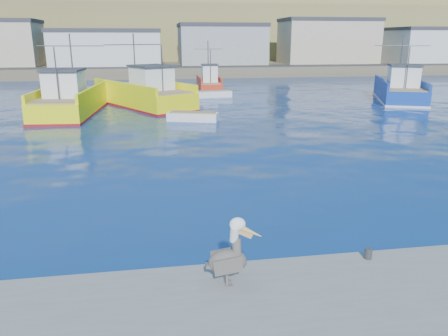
# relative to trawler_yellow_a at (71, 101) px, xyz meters

# --- Properties ---
(ground) EXTENTS (260.00, 260.00, 0.00)m
(ground) POSITION_rel_trawler_yellow_a_xyz_m (9.42, -25.47, -1.09)
(ground) COLOR navy
(ground) RESTS_ON ground
(dock_bollards) EXTENTS (36.20, 0.20, 0.30)m
(dock_bollards) POSITION_rel_trawler_yellow_a_xyz_m (10.02, -28.87, -0.44)
(dock_bollards) COLOR #4C4C4C
(dock_bollards) RESTS_ON dock
(far_shore) EXTENTS (200.00, 81.00, 24.00)m
(far_shore) POSITION_rel_trawler_yellow_a_xyz_m (9.43, 83.73, 7.89)
(far_shore) COLOR brown
(far_shore) RESTS_ON ground
(trawler_yellow_a) EXTENTS (5.57, 12.51, 6.63)m
(trawler_yellow_a) POSITION_rel_trawler_yellow_a_xyz_m (0.00, 0.00, 0.00)
(trawler_yellow_a) COLOR #F4F00E
(trawler_yellow_a) RESTS_ON ground
(trawler_yellow_b) EXTENTS (10.06, 13.09, 6.68)m
(trawler_yellow_b) POSITION_rel_trawler_yellow_a_xyz_m (6.07, 3.37, 0.02)
(trawler_yellow_b) COLOR #F4F00E
(trawler_yellow_b) RESTS_ON ground
(trawler_blue) EXTENTS (7.89, 11.99, 6.52)m
(trawler_blue) POSITION_rel_trawler_yellow_a_xyz_m (32.06, 3.25, -0.05)
(trawler_blue) COLOR #133894
(trawler_blue) RESTS_ON ground
(boat_orange) EXTENTS (3.62, 6.94, 5.90)m
(boat_orange) POSITION_rel_trawler_yellow_a_xyz_m (13.88, 16.15, -0.12)
(boat_orange) COLOR red
(boat_orange) RESTS_ON ground
(skiff_mid) EXTENTS (4.13, 2.47, 0.85)m
(skiff_mid) POSITION_rel_trawler_yellow_a_xyz_m (9.89, -5.01, -0.82)
(skiff_mid) COLOR silver
(skiff_mid) RESTS_ON ground
(skiff_far) EXTENTS (4.51, 4.03, 0.98)m
(skiff_far) POSITION_rel_trawler_yellow_a_xyz_m (40.92, 16.11, -0.78)
(skiff_far) COLOR silver
(skiff_far) RESTS_ON ground
(skiff_extra) EXTENTS (4.14, 1.85, 0.87)m
(skiff_extra) POSITION_rel_trawler_yellow_a_xyz_m (13.34, 8.80, -0.81)
(skiff_extra) COLOR silver
(skiff_extra) RESTS_ON ground
(pelican) EXTENTS (1.38, 0.57, 1.71)m
(pelican) POSITION_rel_trawler_yellow_a_xyz_m (8.53, -29.50, 0.14)
(pelican) COLOR #595451
(pelican) RESTS_ON dock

